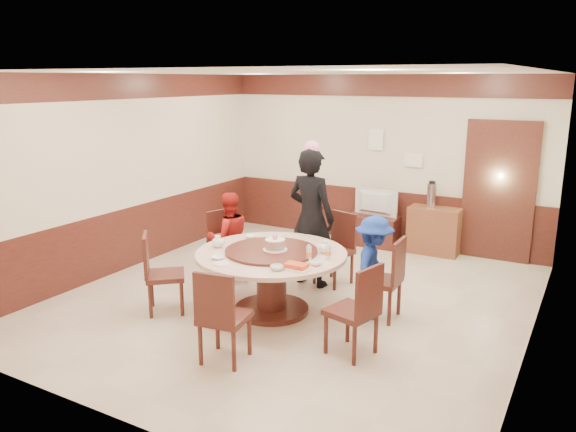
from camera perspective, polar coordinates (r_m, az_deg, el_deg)
The scene contains 29 objects.
room at distance 6.91m, azimuth 0.89°, elevation -0.05°, with size 6.00×6.04×2.84m.
banquet_table at distance 6.67m, azimuth -1.69°, elevation -5.45°, with size 1.78×1.78×0.78m.
chair_0 at distance 6.68m, azimuth 9.49°, elevation -7.71°, with size 0.46×0.45×0.97m.
chair_1 at distance 7.69m, azimuth 4.73°, elevation -4.64°, with size 0.54×0.55×0.97m.
chair_2 at distance 7.82m, azimuth -6.11°, elevation -4.35°, with size 0.57×0.56×0.97m.
chair_3 at distance 6.92m, azimuth -12.48°, elevation -7.08°, with size 0.62×0.62×0.97m.
chair_4 at distance 5.67m, azimuth -6.52°, elevation -11.65°, with size 0.50×0.51×0.97m.
chair_5 at distance 5.80m, azimuth 6.62°, elevation -11.03°, with size 0.54×0.54×0.97m.
person_standing at distance 7.47m, azimuth 2.37°, elevation -0.16°, with size 0.68×0.45×1.86m, color black.
person_red at distance 7.70m, azimuth -6.03°, elevation -2.17°, with size 0.61×0.47×1.25m, color #A91A16.
person_blue at distance 6.58m, azimuth 8.68°, elevation -5.18°, with size 0.79×0.45×1.22m, color navy.
birthday_cake at distance 6.56m, azimuth -1.32°, elevation -2.91°, with size 0.29×0.29×0.20m.
teapot_left at distance 6.82m, azimuth -7.14°, elevation -2.68°, with size 0.17×0.15×0.13m, color white.
teapot_right at distance 6.56m, azimuth 3.82°, elevation -3.27°, with size 0.17×0.15×0.13m, color white.
bowl_0 at distance 7.18m, azimuth -3.78°, elevation -2.11°, with size 0.14×0.14×0.03m, color white.
bowl_1 at distance 6.00m, azimuth -1.11°, elevation -5.27°, with size 0.15×0.15×0.05m, color white.
bowl_2 at distance 6.39m, azimuth -7.17°, elevation -4.23°, with size 0.14×0.14×0.03m, color white.
bowl_3 at distance 6.15m, azimuth 2.82°, elevation -4.82°, with size 0.14×0.14×0.04m, color white.
saucer_near at distance 6.22m, azimuth -6.79°, elevation -4.82°, with size 0.18×0.18×0.01m, color white.
saucer_far at distance 6.82m, azimuth 3.71°, elevation -3.08°, with size 0.18×0.18×0.01m, color white.
shrimp_platter at distance 6.01m, azimuth 0.83°, elevation -5.17°, with size 0.30×0.20×0.06m.
bottle_0 at distance 6.29m, azimuth 2.13°, elevation -3.81°, with size 0.06×0.06×0.16m, color silver.
bottle_1 at distance 6.34m, azimuth 4.11°, elevation -3.70°, with size 0.06×0.06×0.16m, color silver.
tv_stand at distance 9.54m, azimuth 8.61°, elevation -1.44°, with size 0.85×0.45×0.50m, color #461C16.
television at distance 9.43m, azimuth 8.72°, elevation 1.33°, with size 0.77×0.10×0.45m, color gray.
side_cabinet at distance 9.24m, azimuth 14.62°, elevation -1.44°, with size 0.80×0.40×0.75m, color brown.
thermos at distance 9.13m, azimuth 14.36°, elevation 2.04°, with size 0.15×0.15×0.38m, color silver.
notice_left at distance 9.48m, azimuth 8.90°, elevation 7.69°, with size 0.25×0.00×0.35m, color white.
notice_right at distance 9.31m, azimuth 12.59°, elevation 5.55°, with size 0.30×0.00×0.22m, color white.
Camera 1 is at (3.21, -5.88, 2.73)m, focal length 35.00 mm.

